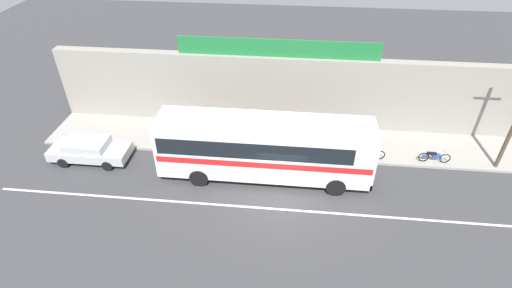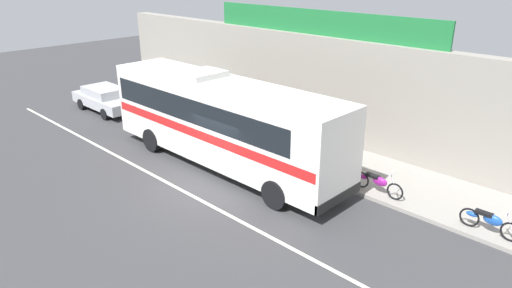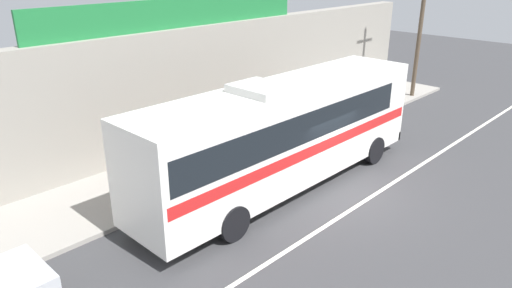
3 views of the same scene
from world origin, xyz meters
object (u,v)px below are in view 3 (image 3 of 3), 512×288
Objects in this scene: intercity_bus at (283,130)px; pedestrian_by_curb at (212,132)px; utility_pole at (421,22)px; motorcycle_orange at (336,118)px; motorcycle_blue at (379,101)px; motorcycle_red at (311,129)px.

intercity_bus is 6.64× the size of pedestrian_by_curb.
utility_pole is 3.94× the size of motorcycle_orange.
motorcycle_orange is at bearing -13.45° from pedestrian_by_curb.
motorcycle_blue is (-3.52, 0.04, -3.58)m from utility_pole.
utility_pole is at bearing 0.09° from motorcycle_orange.
intercity_bus is at bearing -154.54° from motorcycle_red.
utility_pole is 9.93m from motorcycle_red.
motorcycle_orange is (-7.32, -0.01, -3.58)m from utility_pole.
motorcycle_blue is (9.84, 2.06, -1.50)m from intercity_bus.
motorcycle_blue is (5.75, 0.11, 0.00)m from motorcycle_red.
utility_pole is (13.36, 2.03, 2.08)m from intercity_bus.
intercity_bus reaches higher than motorcycle_orange.
intercity_bus reaches higher than motorcycle_red.
utility_pole is 8.15m from motorcycle_orange.
intercity_bus is at bearing -168.17° from motorcycle_blue.
intercity_bus is 5.85× the size of motorcycle_orange.
intercity_bus is 6.28× the size of motorcycle_blue.
utility_pole reaches higher than motorcycle_blue.
motorcycle_orange is 1.14× the size of pedestrian_by_curb.
utility_pole is 13.86m from pedestrian_by_curb.
motorcycle_orange is (1.95, 0.07, 0.00)m from motorcycle_red.
pedestrian_by_curb is (-6.13, 1.47, 0.59)m from motorcycle_orange.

